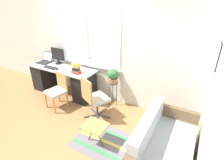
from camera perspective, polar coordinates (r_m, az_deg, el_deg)
The scene contains 17 objects.
ground_plane at distance 4.36m, azimuth -10.34°, elevation -8.31°, with size 14.00×14.00×0.00m, color #9E7042.
wall_back_with_window at distance 4.32m, azimuth -6.10°, elevation 11.42°, with size 9.00×0.12×2.70m.
wall_right_with_picture at distance 2.96m, azimuth 31.42°, elevation 0.74°, with size 0.08×9.00×2.70m.
desk at distance 4.84m, azimuth -15.76°, elevation 0.11°, with size 1.90×0.61×0.75m.
laptop at distance 5.21m, azimuth -21.06°, elevation 6.04°, with size 0.36×0.36×0.25m.
monitor at distance 4.93m, azimuth -17.27°, elevation 7.62°, with size 0.43×0.19×0.43m.
keyboard at distance 4.76m, azimuth -19.56°, elevation 3.87°, with size 0.39×0.14×0.02m.
mouse at distance 4.56m, azimuth -17.37°, elevation 3.37°, with size 0.04×0.07×0.03m.
desk_lamp at distance 4.18m, azimuth -7.20°, elevation 5.82°, with size 0.14×0.14×0.42m.
book_stack at distance 4.22m, azimuth -11.68°, elevation 3.68°, with size 0.23×0.19×0.23m.
desk_chair_wooden at distance 4.26m, azimuth -17.40°, elevation -3.02°, with size 0.48×0.49×0.83m.
office_chair_swivel at distance 3.69m, azimuth -6.05°, elevation -5.71°, with size 0.60×0.62×0.96m.
couch_loveseat at distance 3.00m, azimuth 16.04°, elevation -20.72°, with size 0.77×1.47×0.81m.
plant_stand at distance 4.12m, azimuth 0.28°, elevation -1.67°, with size 0.24×0.24×0.60m.
potted_plant at distance 4.01m, azimuth 0.29°, elevation 1.54°, with size 0.26×0.26×0.33m.
floor_rug_striped at distance 3.41m, azimuth -2.88°, elevation -19.18°, with size 1.06×0.83×0.01m.
folding_stool at distance 3.15m, azimuth -5.60°, elevation -14.99°, with size 0.42×0.36×0.40m.
Camera 1 is at (2.39, -2.75, 2.41)m, focal length 28.00 mm.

